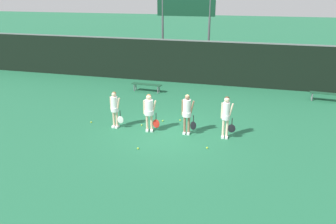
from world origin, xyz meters
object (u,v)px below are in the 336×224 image
(bench_far, at_px, (326,94))
(player_0, at_px, (115,107))
(bench_courtside, at_px, (147,85))
(tennis_ball_3, at_px, (180,120))
(tennis_ball_0, at_px, (91,122))
(tennis_ball_4, at_px, (138,148))
(player_3, at_px, (226,114))
(tennis_ball_2, at_px, (142,125))
(tennis_ball_1, at_px, (163,121))
(player_1, at_px, (149,109))
(player_2, at_px, (187,111))
(scoreboard, at_px, (186,9))
(tennis_ball_5, at_px, (207,148))

(bench_far, xyz_separation_m, player_0, (-9.69, -6.36, 0.56))
(bench_courtside, xyz_separation_m, tennis_ball_3, (3.02, -4.10, -0.37))
(tennis_ball_0, height_order, tennis_ball_4, tennis_ball_4)
(player_3, xyz_separation_m, tennis_ball_2, (-3.77, 0.31, -1.03))
(tennis_ball_2, height_order, tennis_ball_4, tennis_ball_4)
(tennis_ball_0, xyz_separation_m, tennis_ball_4, (3.01, -1.96, 0.00))
(tennis_ball_1, bearing_deg, player_1, -101.99)
(tennis_ball_0, relative_size, tennis_ball_1, 0.94)
(player_2, relative_size, tennis_ball_2, 27.12)
(bench_courtside, bearing_deg, tennis_ball_4, -71.00)
(player_1, height_order, tennis_ball_3, player_1)
(bench_courtside, height_order, player_2, player_2)
(tennis_ball_0, xyz_separation_m, tennis_ball_2, (2.37, 0.27, -0.00))
(player_3, distance_m, tennis_ball_0, 6.23)
(bench_far, relative_size, player_0, 1.02)
(player_1, relative_size, tennis_ball_4, 24.55)
(tennis_ball_1, bearing_deg, bench_far, 33.33)
(tennis_ball_2, bearing_deg, player_3, -4.69)
(scoreboard, height_order, tennis_ball_4, scoreboard)
(scoreboard, xyz_separation_m, tennis_ball_5, (3.24, -10.80, -4.55))
(tennis_ball_1, height_order, tennis_ball_3, tennis_ball_1)
(player_0, relative_size, player_3, 0.92)
(tennis_ball_2, bearing_deg, bench_courtside, 105.97)
(tennis_ball_3, bearing_deg, tennis_ball_2, -146.55)
(player_2, bearing_deg, bench_far, 43.29)
(tennis_ball_0, distance_m, tennis_ball_2, 2.39)
(scoreboard, distance_m, player_3, 10.92)
(player_1, height_order, tennis_ball_2, player_1)
(tennis_ball_1, height_order, tennis_ball_5, same)
(tennis_ball_0, bearing_deg, tennis_ball_3, 18.27)
(player_3, bearing_deg, player_1, 179.62)
(bench_far, height_order, player_3, player_3)
(tennis_ball_3, height_order, tennis_ball_4, tennis_ball_4)
(tennis_ball_0, bearing_deg, tennis_ball_1, 17.78)
(scoreboard, bearing_deg, tennis_ball_0, -103.76)
(bench_courtside, bearing_deg, player_1, -67.26)
(tennis_ball_3, bearing_deg, player_0, -150.47)
(bench_far, height_order, tennis_ball_5, bench_far)
(player_2, xyz_separation_m, tennis_ball_5, (1.06, -1.17, -1.00))
(player_1, distance_m, player_3, 3.24)
(player_0, bearing_deg, player_1, 6.80)
(scoreboard, bearing_deg, tennis_ball_4, -86.70)
(tennis_ball_2, bearing_deg, player_2, -8.53)
(tennis_ball_0, bearing_deg, scoreboard, 76.24)
(bench_courtside, xyz_separation_m, tennis_ball_4, (2.10, -7.36, -0.37))
(tennis_ball_2, bearing_deg, bench_far, 34.37)
(player_2, xyz_separation_m, tennis_ball_3, (-0.60, 1.35, -1.00))
(scoreboard, relative_size, player_0, 3.55)
(bench_far, xyz_separation_m, tennis_ball_4, (-8.00, -8.14, -0.37))
(tennis_ball_3, xyz_separation_m, tennis_ball_4, (-0.92, -3.26, 0.00))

